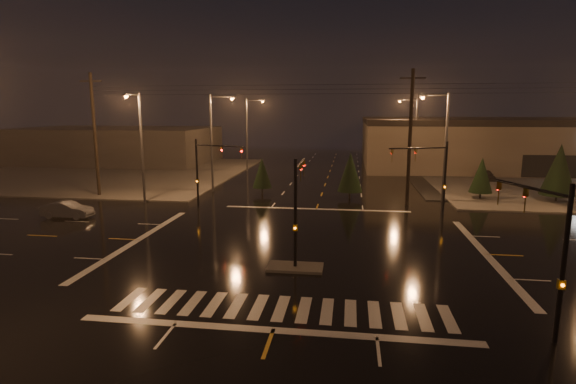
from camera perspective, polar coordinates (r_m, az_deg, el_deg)
name	(u,v)px	position (r m, az deg, el deg)	size (l,w,h in m)	color
ground	(303,247)	(28.51, 1.92, -6.95)	(140.00, 140.00, 0.00)	black
sidewalk_nw	(109,172)	(66.38, -21.77, 2.36)	(36.00, 36.00, 0.12)	#4B4843
median_island	(295,267)	(24.72, 0.92, -9.54)	(3.00, 1.60, 0.15)	#4B4843
crosswalk	(281,308)	(20.16, -0.90, -14.53)	(15.00, 2.60, 0.01)	beige
stop_bar_near	(273,330)	(18.39, -1.90, -17.13)	(16.00, 0.50, 0.01)	beige
stop_bar_far	(316,209)	(39.10, 3.63, -2.16)	(16.00, 0.50, 0.01)	beige
retail_building	(566,141)	(79.95, 31.85, 5.51)	(60.20, 28.30, 7.20)	#695A4B
commercial_block	(118,145)	(78.95, -20.78, 5.60)	(30.00, 18.00, 5.60)	#3C3834
signal_mast_median	(297,198)	(24.62, 1.21, -0.73)	(0.25, 4.59, 6.00)	black
signal_mast_ne	(434,169)	(38.08, 18.01, 2.79)	(4.84, 1.86, 6.00)	black
signal_mast_nw	(207,165)	(39.47, -10.31, 3.39)	(4.84, 1.86, 6.00)	black
signal_mast_se	(548,240)	(19.42, 30.17, -5.34)	(1.55, 3.87, 6.00)	black
streetlight_1	(214,136)	(47.27, -9.36, 7.00)	(2.77, 0.32, 10.00)	#38383A
streetlight_2	(249,130)	(62.71, -4.99, 7.91)	(2.77, 0.32, 10.00)	#38383A
streetlight_3	(443,139)	(43.94, 19.04, 6.32)	(2.77, 0.32, 10.00)	#38383A
streetlight_4	(414,130)	(63.67, 15.65, 7.60)	(2.77, 0.32, 10.00)	#38383A
streetlight_5	(140,140)	(42.72, -18.32, 6.26)	(0.32, 2.77, 10.00)	#38383A
utility_pole_0	(95,134)	(48.05, -23.33, 6.74)	(2.20, 0.32, 12.00)	black
utility_pole_1	(410,137)	(41.45, 15.23, 6.77)	(2.20, 0.32, 12.00)	black
conifer_0	(482,175)	(46.56, 23.36, 2.00)	(2.15, 2.15, 4.06)	black
conifer_1	(559,170)	(48.29, 31.19, 2.46)	(3.05, 3.05, 5.46)	black
conifer_3	(262,173)	(45.50, -3.32, 2.47)	(1.97, 1.97, 3.77)	black
conifer_4	(350,172)	(43.70, 7.90, 2.52)	(2.41, 2.41, 4.46)	black
car_parked	(486,175)	(59.75, 23.82, 1.98)	(1.56, 3.88, 1.32)	black
car_crossing	(67,210)	(39.86, -26.24, -2.03)	(1.40, 4.00, 1.32)	slate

